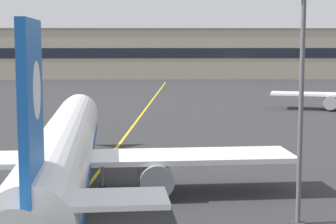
{
  "coord_description": "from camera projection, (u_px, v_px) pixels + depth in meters",
  "views": [
    {
      "loc": [
        3.48,
        -30.79,
        10.8
      ],
      "look_at": [
        4.55,
        9.64,
        5.83
      ],
      "focal_mm": 62.67,
      "sensor_mm": 36.0,
      "label": 1
    }
  ],
  "objects": [
    {
      "name": "taxiway_centreline",
      "position": [
        120.0,
        144.0,
        61.54
      ],
      "size": [
        13.86,
        179.51,
        0.01
      ],
      "primitive_type": "cube",
      "rotation": [
        0.0,
        0.0,
        -0.08
      ],
      "color": "yellow",
      "rests_on": "ground"
    },
    {
      "name": "airliner_foreground",
      "position": [
        64.0,
        150.0,
        39.75
      ],
      "size": [
        32.26,
        41.52,
        11.65
      ],
      "color": "white",
      "rests_on": "ground"
    },
    {
      "name": "apron_lamp_post",
      "position": [
        301.0,
        100.0,
        33.79
      ],
      "size": [
        2.24,
        0.9,
        14.1
      ],
      "color": "#515156",
      "rests_on": "ground"
    },
    {
      "name": "safety_cone_by_nose_gear",
      "position": [
        97.0,
        152.0,
        55.5
      ],
      "size": [
        0.44,
        0.44,
        0.55
      ],
      "color": "orange",
      "rests_on": "ground"
    },
    {
      "name": "terminal_building",
      "position": [
        146.0,
        53.0,
        166.99
      ],
      "size": [
        152.86,
        12.4,
        14.11
      ],
      "color": "#B2A893",
      "rests_on": "ground"
    }
  ]
}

